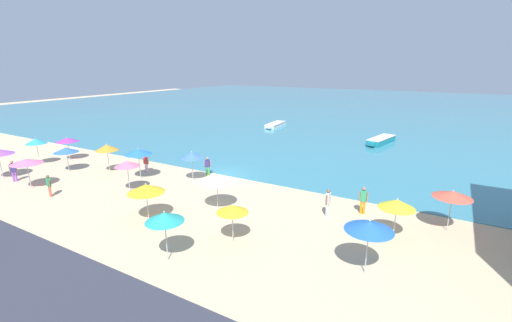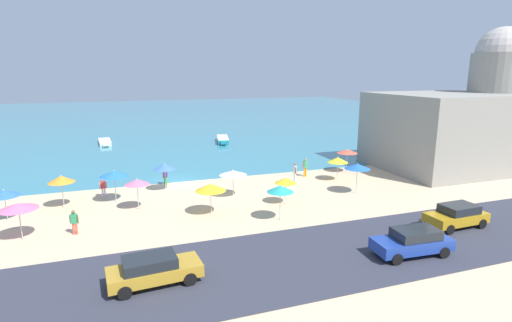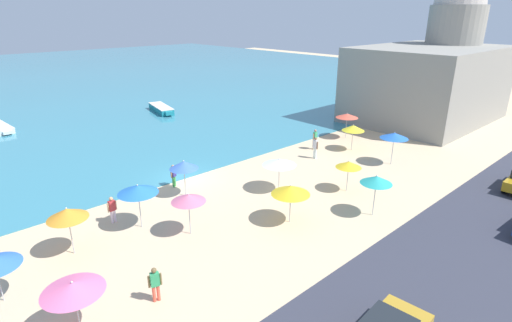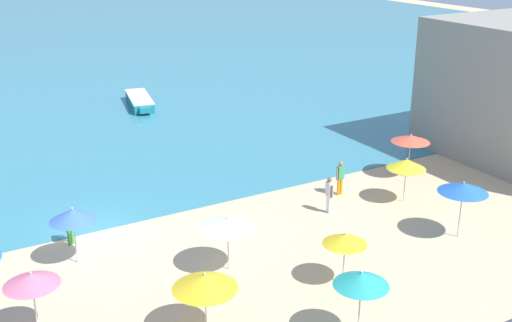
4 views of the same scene
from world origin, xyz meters
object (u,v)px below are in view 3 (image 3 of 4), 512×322
(beach_umbrella_4, at_px, (67,214))
(beach_umbrella_11, at_px, (376,180))
(bather_5, at_px, (315,147))
(beach_umbrella_12, at_px, (138,189))
(bather_4, at_px, (174,175))
(bather_0, at_px, (155,283))
(beach_umbrella_13, at_px, (394,136))
(beach_umbrella_15, at_px, (347,116))
(skiff_nearshore, at_px, (161,109))
(beach_umbrella_2, at_px, (73,287))
(bather_3, at_px, (112,208))
(harbor_fortress, at_px, (435,73))
(beach_umbrella_14, at_px, (188,198))
(beach_umbrella_1, at_px, (353,128))
(bather_2, at_px, (315,138))
(beach_umbrella_7, at_px, (184,165))
(beach_umbrella_10, at_px, (291,190))
(beach_umbrella_6, at_px, (349,164))
(beach_umbrella_3, at_px, (279,162))

(beach_umbrella_4, height_order, beach_umbrella_11, beach_umbrella_11)
(bather_5, bearing_deg, beach_umbrella_12, -177.84)
(bather_4, bearing_deg, bather_0, -125.32)
(beach_umbrella_13, relative_size, bather_5, 1.46)
(beach_umbrella_15, distance_m, skiff_nearshore, 22.45)
(beach_umbrella_2, distance_m, beach_umbrella_4, 5.93)
(bather_3, xyz_separation_m, harbor_fortress, (37.12, -0.84, 4.05))
(beach_umbrella_12, bearing_deg, beach_umbrella_14, -57.28)
(beach_umbrella_12, relative_size, beach_umbrella_15, 1.05)
(beach_umbrella_4, xyz_separation_m, bather_4, (8.02, 3.63, -1.33))
(beach_umbrella_14, distance_m, bather_0, 5.54)
(bather_0, height_order, skiff_nearshore, bather_0)
(beach_umbrella_1, relative_size, harbor_fortress, 0.14)
(beach_umbrella_1, bearing_deg, beach_umbrella_4, 179.76)
(beach_umbrella_1, xyz_separation_m, bather_2, (-2.21, 2.31, -0.98))
(beach_umbrella_14, bearing_deg, harbor_fortress, 5.23)
(beach_umbrella_7, bearing_deg, beach_umbrella_12, -156.29)
(beach_umbrella_4, height_order, skiff_nearshore, beach_umbrella_4)
(beach_umbrella_10, bearing_deg, beach_umbrella_13, 4.09)
(beach_umbrella_6, height_order, beach_umbrella_12, beach_umbrella_12)
(beach_umbrella_1, distance_m, beach_umbrella_11, 11.96)
(beach_umbrella_15, bearing_deg, beach_umbrella_12, -174.33)
(beach_umbrella_13, distance_m, skiff_nearshore, 28.04)
(beach_umbrella_6, relative_size, harbor_fortress, 0.13)
(beach_umbrella_7, distance_m, bather_5, 11.82)
(beach_umbrella_13, distance_m, harbor_fortress, 17.89)
(beach_umbrella_14, bearing_deg, skiff_nearshore, 62.89)
(bather_3, bearing_deg, beach_umbrella_14, -57.81)
(beach_umbrella_6, bearing_deg, beach_umbrella_13, 5.00)
(beach_umbrella_1, bearing_deg, beach_umbrella_2, -167.59)
(beach_umbrella_3, bearing_deg, bather_5, 19.58)
(beach_umbrella_4, relative_size, skiff_nearshore, 0.45)
(bather_4, distance_m, harbor_fortress, 32.29)
(beach_umbrella_7, xyz_separation_m, bather_0, (-6.55, -7.82, -1.23))
(beach_umbrella_4, relative_size, bather_3, 1.59)
(bather_0, bearing_deg, bather_2, 22.03)
(beach_umbrella_10, bearing_deg, bather_4, 104.14)
(beach_umbrella_6, distance_m, beach_umbrella_15, 12.19)
(beach_umbrella_3, relative_size, bather_5, 1.27)
(beach_umbrella_6, bearing_deg, skiff_nearshore, 85.27)
(beach_umbrella_11, xyz_separation_m, bather_2, (6.88, 10.09, -1.25))
(beach_umbrella_4, height_order, beach_umbrella_7, beach_umbrella_4)
(beach_umbrella_7, height_order, bather_4, beach_umbrella_7)
(beach_umbrella_2, relative_size, beach_umbrella_11, 0.93)
(beach_umbrella_14, bearing_deg, beach_umbrella_6, -12.71)
(beach_umbrella_12, height_order, beach_umbrella_15, beach_umbrella_12)
(beach_umbrella_7, bearing_deg, beach_umbrella_15, 1.33)
(beach_umbrella_13, height_order, bather_5, beach_umbrella_13)
(beach_umbrella_3, xyz_separation_m, beach_umbrella_15, (13.17, 3.98, 0.17))
(beach_umbrella_13, distance_m, beach_umbrella_14, 17.72)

